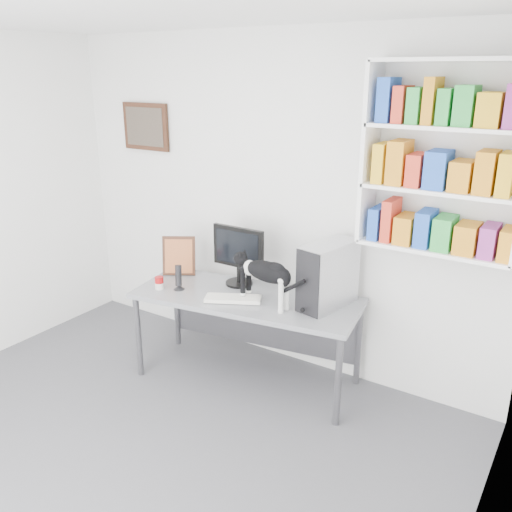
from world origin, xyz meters
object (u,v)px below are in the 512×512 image
at_px(desk, 247,338).
at_px(pc_tower, 328,275).
at_px(keyboard, 233,298).
at_px(soup_can, 159,283).
at_px(leaning_print, 179,255).
at_px(bookshelf, 444,159).
at_px(speaker, 179,277).
at_px(cat, 266,283).
at_px(monitor, 239,256).

relative_size(desk, pc_tower, 3.63).
distance_m(desk, keyboard, 0.41).
bearing_deg(keyboard, soup_can, 164.36).
distance_m(desk, leaning_print, 0.92).
distance_m(bookshelf, leaning_print, 2.25).
distance_m(speaker, leaning_print, 0.35).
xyz_separation_m(pc_tower, soup_can, (-1.26, -0.44, -0.19)).
bearing_deg(desk, pc_tower, 7.32).
relative_size(desk, cat, 3.00).
bearing_deg(desk, bookshelf, 6.40).
relative_size(keyboard, pc_tower, 0.87).
xyz_separation_m(bookshelf, pc_tower, (-0.68, -0.18, -0.87)).
relative_size(bookshelf, leaning_print, 3.61).
height_order(desk, cat, cat).
height_order(desk, speaker, speaker).
bearing_deg(keyboard, leaning_print, 135.92).
xyz_separation_m(monitor, speaker, (-0.34, -0.35, -0.14)).
height_order(pc_tower, soup_can, pc_tower).
xyz_separation_m(monitor, keyboard, (0.15, -0.30, -0.23)).
height_order(bookshelf, leaning_print, bookshelf).
xyz_separation_m(leaning_print, cat, (0.96, -0.15, 0.01)).
height_order(keyboard, leaning_print, leaning_print).
xyz_separation_m(keyboard, cat, (0.25, 0.06, 0.16)).
bearing_deg(desk, keyboard, -115.37).
bearing_deg(bookshelf, monitor, -172.73).
bearing_deg(desk, soup_can, -167.78).
height_order(bookshelf, pc_tower, bookshelf).
height_order(bookshelf, cat, bookshelf).
height_order(speaker, cat, cat).
distance_m(desk, cat, 0.59).
bearing_deg(bookshelf, speaker, -163.39).
height_order(keyboard, pc_tower, pc_tower).
relative_size(monitor, cat, 0.84).
relative_size(monitor, pc_tower, 1.02).
distance_m(keyboard, speaker, 0.50).
bearing_deg(monitor, soup_can, -137.82).
bearing_deg(desk, monitor, 128.65).
bearing_deg(monitor, desk, -42.17).
bearing_deg(soup_can, keyboard, 11.86).
bearing_deg(speaker, cat, -19.77).
bearing_deg(pc_tower, keyboard, -143.44).
height_order(monitor, leaning_print, monitor).
xyz_separation_m(soup_can, cat, (0.88, 0.19, 0.13)).
distance_m(keyboard, leaning_print, 0.75).
bearing_deg(keyboard, pc_tower, -1.89).
bearing_deg(keyboard, cat, -13.87).
height_order(keyboard, cat, cat).
bearing_deg(keyboard, bookshelf, -7.31).
height_order(desk, monitor, monitor).
relative_size(bookshelf, speaker, 5.92).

